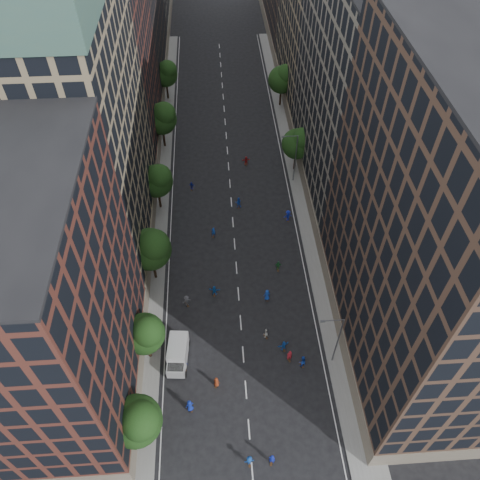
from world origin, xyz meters
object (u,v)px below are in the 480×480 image
at_px(skater_2, 302,361).
at_px(streetlamp_far, 294,156).
at_px(skater_0, 190,406).
at_px(skater_1, 272,459).
at_px(cargo_van, 178,354).
at_px(streetlamp_near, 336,338).

bearing_deg(skater_2, streetlamp_far, -119.10).
xyz_separation_m(streetlamp_far, skater_2, (-3.51, -33.38, -4.24)).
distance_m(skater_0, skater_1, 10.41).
bearing_deg(skater_0, cargo_van, -101.69).
xyz_separation_m(streetlamp_far, skater_0, (-16.72, -37.87, -4.20)).
bearing_deg(skater_0, streetlamp_far, -138.58).
height_order(cargo_van, skater_2, cargo_van).
bearing_deg(skater_0, streetlamp_near, 171.49).
relative_size(streetlamp_near, streetlamp_far, 1.00).
distance_m(streetlamp_near, skater_0, 17.92).
bearing_deg(skater_1, skater_2, -99.96).
bearing_deg(cargo_van, streetlamp_far, 65.48).
height_order(streetlamp_near, skater_1, streetlamp_near).
height_order(streetlamp_far, skater_1, streetlamp_far).
bearing_deg(streetlamp_far, skater_1, -100.69).
relative_size(streetlamp_near, skater_0, 4.70).
distance_m(streetlamp_near, skater_1, 14.42).
height_order(streetlamp_near, streetlamp_far, same).
relative_size(skater_1, skater_2, 1.00).
bearing_deg(cargo_van, skater_0, -71.64).
bearing_deg(streetlamp_near, streetlamp_far, 90.00).
bearing_deg(streetlamp_far, skater_2, -96.00).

